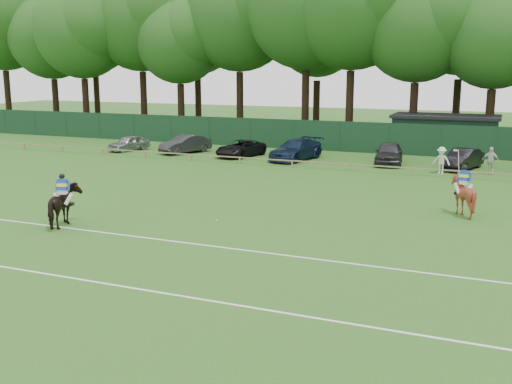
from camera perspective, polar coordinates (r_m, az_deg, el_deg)
The scene contains 19 objects.
ground at distance 24.38m, azimuth -3.80°, elevation -4.46°, with size 160.00×160.00×0.00m, color #1E4C14.
horse_dark at distance 27.31m, azimuth -17.83°, elevation -1.27°, with size 0.98×2.15×1.82m, color black.
horse_chestnut at distance 29.57m, azimuth 19.09°, elevation -0.33°, with size 1.51×1.69×1.87m, color maroon.
sedan_silver at distance 51.06m, azimuth -12.01°, elevation 4.58°, with size 1.49×3.71×1.26m, color #95989A.
sedan_grey at distance 48.87m, azimuth -6.74°, elevation 4.55°, with size 1.53×4.40×1.45m, color #28282A.
suv_black at distance 46.63m, azimuth -1.47°, elevation 4.17°, with size 2.12×4.59×1.28m, color black.
sedan_navy at distance 44.99m, azimuth 3.83°, elevation 4.05°, with size 2.16×5.32×1.54m, color #122038.
hatch_grey at distance 44.01m, azimuth 12.55°, elevation 3.64°, with size 1.87×4.64×1.58m, color #2D2D2F.
estate_black at distance 43.05m, azimuth 19.07°, elevation 2.98°, with size 1.48×4.25×1.40m, color black.
spectator_left at distance 40.91m, azimuth 17.24°, elevation 2.91°, with size 1.12×0.65×1.74m, color silver.
spectator_mid at distance 41.61m, azimuth 21.43°, elevation 2.80°, with size 1.05×0.44×1.80m, color beige.
rider_dark at distance 27.14m, azimuth -17.94°, elevation 0.35°, with size 0.92×0.53×1.41m.
rider_chestnut at distance 29.41m, azimuth 19.18°, elevation 1.21°, with size 0.93×0.66×2.05m.
polo_ball at distance 27.02m, azimuth -3.75°, elevation -2.74°, with size 0.09×0.09×0.09m, color silver.
pitch_lines at distance 21.45m, azimuth -7.98°, elevation -6.83°, with size 60.00×5.10×0.01m.
pitch_rail at distance 40.82m, azimuth 7.46°, elevation 2.71°, with size 62.10×0.10×0.50m.
perimeter_fence at distance 49.39m, azimuth 10.24°, elevation 5.13°, with size 92.08×0.08×2.50m.
utility_shed at distance 51.41m, azimuth 17.56°, elevation 5.35°, with size 8.40×4.40×3.04m.
tree_row at distance 56.99m, azimuth 13.92°, elevation 4.58°, with size 96.00×12.00×21.00m, color #26561C, non-canonical shape.
Camera 1 is at (10.45, -20.95, 6.81)m, focal length 42.00 mm.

